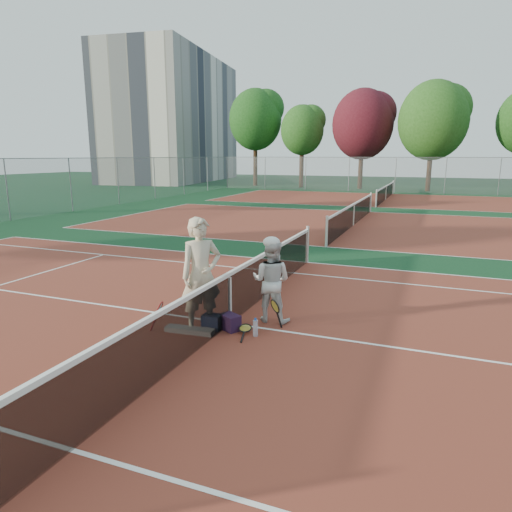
# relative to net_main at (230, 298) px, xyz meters

# --- Properties ---
(ground) EXTENTS (130.00, 130.00, 0.00)m
(ground) POSITION_rel_net_main_xyz_m (0.00, 0.00, -0.51)
(ground) COLOR #0D3319
(ground) RESTS_ON ground
(court_main) EXTENTS (23.77, 10.97, 0.01)m
(court_main) POSITION_rel_net_main_xyz_m (0.00, 0.00, -0.51)
(court_main) COLOR maroon
(court_main) RESTS_ON ground
(court_far_a) EXTENTS (23.77, 10.97, 0.01)m
(court_far_a) POSITION_rel_net_main_xyz_m (0.00, 13.50, -0.51)
(court_far_a) COLOR maroon
(court_far_a) RESTS_ON ground
(court_far_b) EXTENTS (23.77, 10.97, 0.01)m
(court_far_b) POSITION_rel_net_main_xyz_m (0.00, 27.00, -0.51)
(court_far_b) COLOR maroon
(court_far_b) RESTS_ON ground
(net_main) EXTENTS (0.10, 10.98, 1.02)m
(net_main) POSITION_rel_net_main_xyz_m (0.00, 0.00, 0.00)
(net_main) COLOR black
(net_main) RESTS_ON ground
(net_far_a) EXTENTS (0.10, 10.98, 1.02)m
(net_far_a) POSITION_rel_net_main_xyz_m (0.00, 13.50, 0.00)
(net_far_a) COLOR black
(net_far_a) RESTS_ON ground
(net_far_b) EXTENTS (0.10, 10.98, 1.02)m
(net_far_b) POSITION_rel_net_main_xyz_m (0.00, 27.00, 0.00)
(net_far_b) COLOR black
(net_far_b) RESTS_ON ground
(fence_back) EXTENTS (32.00, 0.06, 3.00)m
(fence_back) POSITION_rel_net_main_xyz_m (0.00, 34.00, 0.99)
(fence_back) COLOR slate
(fence_back) RESTS_ON ground
(apartment_block) EXTENTS (12.96, 23.18, 15.00)m
(apartment_block) POSITION_rel_net_main_xyz_m (-28.00, 44.00, 6.99)
(apartment_block) COLOR beige
(apartment_block) RESTS_ON ground
(player_a) EXTENTS (0.87, 0.90, 2.08)m
(player_a) POSITION_rel_net_main_xyz_m (-0.35, -0.46, 0.53)
(player_a) COLOR #BEB193
(player_a) RESTS_ON ground
(player_b) EXTENTS (0.77, 0.60, 1.59)m
(player_b) POSITION_rel_net_main_xyz_m (0.66, 0.46, 0.29)
(player_b) COLOR silver
(player_b) RESTS_ON ground
(racket_red) EXTENTS (0.32, 0.32, 0.56)m
(racket_red) POSITION_rel_net_main_xyz_m (-1.02, -0.82, -0.23)
(racket_red) COLOR maroon
(racket_red) RESTS_ON ground
(racket_black_held) EXTENTS (0.35, 0.34, 0.58)m
(racket_black_held) POSITION_rel_net_main_xyz_m (0.89, 0.04, -0.22)
(racket_black_held) COLOR black
(racket_black_held) RESTS_ON ground
(racket_spare) EXTENTS (0.40, 0.64, 0.13)m
(racket_spare) POSITION_rel_net_main_xyz_m (0.45, -0.32, -0.45)
(racket_spare) COLOR black
(racket_spare) RESTS_ON ground
(sports_bag_navy) EXTENTS (0.35, 0.25, 0.28)m
(sports_bag_navy) POSITION_rel_net_main_xyz_m (-0.19, -0.37, -0.37)
(sports_bag_navy) COLOR black
(sports_bag_navy) RESTS_ON ground
(sports_bag_purple) EXTENTS (0.44, 0.39, 0.29)m
(sports_bag_purple) POSITION_rel_net_main_xyz_m (0.13, -0.29, -0.36)
(sports_bag_purple) COLOR black
(sports_bag_purple) RESTS_ON ground
(net_cover_canvas) EXTENTS (0.92, 0.29, 0.10)m
(net_cover_canvas) POSITION_rel_net_main_xyz_m (-0.49, -0.68, -0.46)
(net_cover_canvas) COLOR slate
(net_cover_canvas) RESTS_ON ground
(water_bottle) EXTENTS (0.09, 0.09, 0.30)m
(water_bottle) POSITION_rel_net_main_xyz_m (0.67, -0.40, -0.36)
(water_bottle) COLOR #C9E4FF
(water_bottle) RESTS_ON ground
(tree_back_0) EXTENTS (5.44, 5.44, 9.90)m
(tree_back_0) POSITION_rel_net_main_xyz_m (-14.65, 38.16, 6.24)
(tree_back_0) COLOR #382314
(tree_back_0) RESTS_ON ground
(tree_back_1) EXTENTS (4.24, 4.24, 8.04)m
(tree_back_1) POSITION_rel_net_main_xyz_m (-9.45, 37.62, 5.06)
(tree_back_1) COLOR #382314
(tree_back_1) RESTS_ON ground
(tree_back_maroon) EXTENTS (5.70, 5.70, 9.30)m
(tree_back_maroon) POSITION_rel_net_main_xyz_m (-3.58, 37.74, 5.50)
(tree_back_maroon) COLOR #382314
(tree_back_maroon) RESTS_ON ground
(tree_back_3) EXTENTS (5.95, 5.95, 9.55)m
(tree_back_3) POSITION_rel_net_main_xyz_m (2.63, 36.68, 5.61)
(tree_back_3) COLOR #382314
(tree_back_3) RESTS_ON ground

